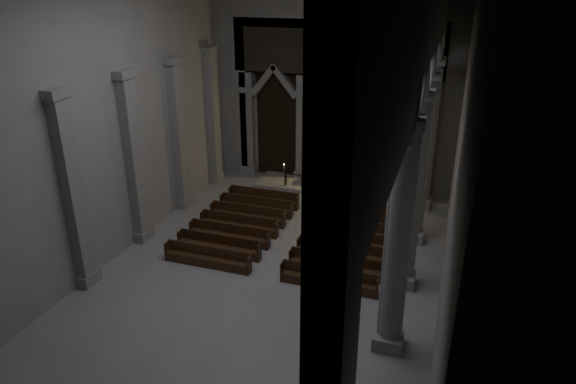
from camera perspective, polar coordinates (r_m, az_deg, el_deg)
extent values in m
plane|color=gray|center=(21.68, -2.70, -9.70)|extent=(24.00, 24.00, 0.00)
cube|color=gray|center=(30.29, 5.41, 12.03)|extent=(14.00, 0.10, 12.00)
cube|color=gray|center=(22.56, -19.97, 6.96)|extent=(0.10, 24.00, 12.00)
cube|color=gray|center=(17.91, 18.36, 3.22)|extent=(0.10, 24.00, 12.00)
cube|color=gray|center=(32.09, -4.48, 7.54)|extent=(0.80, 0.50, 6.40)
cube|color=gray|center=(33.00, -4.33, 2.60)|extent=(1.05, 0.70, 0.50)
cube|color=gray|center=(31.59, -4.61, 11.31)|extent=(1.00, 0.65, 0.35)
cube|color=gray|center=(30.91, 1.73, 7.00)|extent=(0.80, 0.50, 6.40)
cube|color=gray|center=(31.85, 1.67, 1.89)|extent=(1.05, 0.70, 0.50)
cube|color=gray|center=(30.39, 1.78, 10.90)|extent=(1.00, 0.65, 0.35)
cube|color=gray|center=(30.12, 8.34, 6.34)|extent=(0.80, 0.50, 6.40)
cube|color=gray|center=(31.08, 8.03, 1.12)|extent=(1.05, 0.70, 0.50)
cube|color=gray|center=(29.59, 8.58, 10.33)|extent=(1.00, 0.65, 0.35)
cube|color=gray|center=(29.74, 15.19, 5.56)|extent=(0.80, 0.50, 6.40)
cube|color=gray|center=(30.72, 14.63, 0.30)|extent=(1.05, 0.70, 0.50)
cube|color=gray|center=(29.20, 15.63, 9.58)|extent=(1.00, 0.65, 0.35)
cube|color=black|center=(31.70, -1.22, 7.97)|extent=(2.60, 0.15, 7.00)
cube|color=tan|center=(30.71, 5.17, 7.39)|extent=(2.60, 0.15, 7.00)
cube|color=black|center=(30.13, 11.88, 6.69)|extent=(2.60, 0.15, 7.00)
cube|color=black|center=(29.49, 5.32, 15.67)|extent=(12.00, 0.50, 3.00)
cube|color=gray|center=(32.09, -5.89, 9.89)|extent=(1.60, 0.50, 9.00)
cube|color=gray|center=(29.37, 17.01, 7.78)|extent=(1.60, 0.50, 9.00)
plane|color=#FFC672|center=(30.68, 5.16, 7.38)|extent=(1.50, 0.00, 1.50)
cube|color=brown|center=(30.60, 5.12, 7.34)|extent=(0.13, 0.08, 1.80)
cube|color=brown|center=(30.51, 5.14, 7.97)|extent=(1.10, 0.08, 0.13)
cube|color=tan|center=(30.56, 5.09, 7.22)|extent=(0.26, 0.10, 0.60)
sphere|color=tan|center=(30.45, 5.11, 7.94)|extent=(0.17, 0.17, 0.17)
cylinder|color=tan|center=(30.52, 4.63, 7.93)|extent=(0.45, 0.08, 0.08)
cylinder|color=tan|center=(30.40, 5.59, 7.84)|extent=(0.45, 0.08, 0.08)
cube|color=gray|center=(28.87, 14.48, -1.17)|extent=(1.00, 1.00, 0.50)
cylinder|color=gray|center=(27.60, 15.25, 5.96)|extent=(0.70, 0.70, 7.50)
cube|color=gray|center=(26.78, 16.12, 13.85)|extent=(0.95, 0.95, 0.35)
cube|color=gray|center=(25.25, 13.68, -4.70)|extent=(1.00, 1.00, 0.50)
cylinder|color=gray|center=(23.79, 14.51, 3.34)|extent=(0.70, 0.70, 7.50)
cube|color=gray|center=(22.83, 15.48, 12.47)|extent=(0.95, 0.95, 0.35)
cube|color=gray|center=(21.77, 12.60, -9.38)|extent=(1.00, 1.00, 0.50)
cylinder|color=gray|center=(20.05, 13.51, -0.27)|extent=(0.70, 0.70, 7.50)
cube|color=gray|center=(18.91, 14.59, 10.51)|extent=(0.95, 0.95, 0.35)
cube|color=gray|center=(18.49, 11.07, -15.78)|extent=(1.00, 1.00, 0.50)
cylinder|color=gray|center=(16.44, 12.06, -5.50)|extent=(0.70, 0.70, 7.50)
cube|color=gray|center=(15.03, 13.26, 7.53)|extent=(0.95, 0.95, 0.35)
cube|color=gray|center=(17.05, 15.09, 18.55)|extent=(0.55, 24.00, 2.80)
cube|color=gray|center=(29.27, 15.65, 8.09)|extent=(0.55, 1.20, 9.20)
cube|color=gray|center=(31.84, -7.95, 1.66)|extent=(0.60, 1.00, 0.50)
cube|color=gray|center=(30.69, -8.33, 8.20)|extent=(0.50, 0.80, 7.50)
cube|color=gray|center=(29.96, -8.76, 15.34)|extent=(0.60, 1.00, 0.35)
cube|color=gray|center=(28.60, -11.44, -1.11)|extent=(0.60, 1.00, 0.50)
cube|color=gray|center=(27.31, -12.05, 6.09)|extent=(0.50, 0.80, 7.50)
cube|color=gray|center=(26.49, -12.75, 14.08)|extent=(0.60, 1.00, 0.35)
cube|color=gray|center=(25.57, -15.79, -4.57)|extent=(0.60, 1.00, 0.50)
cube|color=gray|center=(24.13, -16.73, 3.37)|extent=(0.50, 0.80, 7.50)
cube|color=gray|center=(23.19, -17.83, 12.36)|extent=(0.60, 1.00, 0.35)
cube|color=gray|center=(22.85, -21.30, -8.85)|extent=(0.60, 1.00, 0.50)
cube|color=gray|center=(21.22, -22.74, -0.17)|extent=(0.50, 0.80, 7.50)
cube|color=gray|center=(20.15, -24.41, 9.95)|extent=(0.60, 1.00, 0.35)
cube|color=gray|center=(30.67, 4.39, 0.63)|extent=(8.50, 2.60, 0.15)
cube|color=silver|center=(30.78, 3.74, 1.86)|extent=(1.85, 0.72, 0.98)
cube|color=white|center=(30.60, 3.76, 2.75)|extent=(2.00, 0.80, 0.04)
cube|color=black|center=(29.67, 4.07, 1.56)|extent=(4.73, 0.05, 0.05)
cube|color=black|center=(30.45, -0.26, 1.34)|extent=(0.09, 0.09, 0.95)
cube|color=black|center=(29.39, 8.51, 0.25)|extent=(0.09, 0.09, 0.95)
cylinder|color=black|center=(30.32, 0.59, 1.18)|extent=(0.02, 0.02, 0.87)
cylinder|color=black|center=(30.19, 1.44, 1.08)|extent=(0.02, 0.02, 0.87)
cylinder|color=black|center=(30.07, 2.31, 0.97)|extent=(0.02, 0.02, 0.87)
cylinder|color=black|center=(29.95, 3.17, 0.86)|extent=(0.02, 0.02, 0.87)
cylinder|color=black|center=(29.84, 4.05, 0.75)|extent=(0.02, 0.02, 0.87)
cylinder|color=black|center=(29.74, 4.93, 0.64)|extent=(0.02, 0.02, 0.87)
cylinder|color=black|center=(29.64, 5.81, 0.53)|extent=(0.02, 0.02, 0.87)
cylinder|color=black|center=(29.55, 6.71, 0.42)|extent=(0.02, 0.02, 0.87)
cylinder|color=black|center=(29.47, 7.60, 0.31)|extent=(0.02, 0.02, 0.87)
cylinder|color=olive|center=(30.52, -0.44, 0.49)|extent=(0.26, 0.26, 0.05)
cylinder|color=olive|center=(30.29, -0.45, 1.57)|extent=(0.04, 0.04, 1.23)
cylinder|color=olive|center=(30.07, -0.45, 2.66)|extent=(0.13, 0.13, 0.02)
cylinder|color=beige|center=(30.04, -0.45, 2.86)|extent=(0.05, 0.05, 0.21)
sphere|color=#EEC453|center=(29.99, -0.45, 3.09)|extent=(0.05, 0.05, 0.05)
cylinder|color=olive|center=(28.97, 9.92, -1.15)|extent=(0.27, 0.27, 0.06)
cylinder|color=olive|center=(28.72, 10.01, 0.01)|extent=(0.04, 0.04, 1.27)
cylinder|color=olive|center=(28.48, 10.09, 1.18)|extent=(0.13, 0.13, 0.02)
cylinder|color=beige|center=(28.44, 10.11, 1.40)|extent=(0.05, 0.05, 0.22)
sphere|color=#EEC453|center=(28.39, 10.13, 1.65)|extent=(0.05, 0.05, 0.05)
cube|color=black|center=(28.22, -2.73, -1.07)|extent=(3.94, 0.38, 0.42)
cube|color=black|center=(28.20, -2.62, -0.11)|extent=(3.94, 0.07, 0.47)
cube|color=black|center=(28.86, -6.40, -0.18)|extent=(0.06, 0.42, 0.85)
cube|color=black|center=(27.54, 1.09, -1.20)|extent=(0.06, 0.42, 0.85)
cube|color=black|center=(26.90, 8.08, -2.55)|extent=(3.94, 0.38, 0.42)
cube|color=black|center=(26.88, 8.20, -1.53)|extent=(3.94, 0.07, 0.47)
cube|color=black|center=(27.18, 4.02, -1.60)|extent=(0.06, 0.42, 0.85)
cube|color=black|center=(26.59, 12.28, -2.68)|extent=(0.06, 0.42, 0.85)
cube|color=black|center=(27.27, -3.58, -1.99)|extent=(3.94, 0.38, 0.42)
cube|color=black|center=(27.23, -3.47, -0.99)|extent=(3.94, 0.07, 0.47)
cube|color=black|center=(27.92, -7.35, -1.04)|extent=(0.06, 0.42, 0.85)
cube|color=black|center=(26.56, 0.36, -2.15)|extent=(0.06, 0.42, 0.85)
cube|color=black|center=(25.90, 7.60, -3.57)|extent=(3.94, 0.38, 0.42)
cube|color=black|center=(25.86, 7.73, -2.52)|extent=(3.94, 0.07, 0.47)
cube|color=black|center=(26.19, 3.39, -2.57)|extent=(0.06, 0.42, 0.85)
cube|color=black|center=(25.57, 11.96, -3.73)|extent=(0.06, 0.42, 0.85)
cube|color=black|center=(26.33, -4.50, -2.97)|extent=(3.94, 0.38, 0.42)
cube|color=black|center=(26.28, -4.38, -1.94)|extent=(3.94, 0.07, 0.47)
cube|color=black|center=(27.01, -8.38, -1.97)|extent=(0.06, 0.42, 0.85)
cube|color=black|center=(25.59, -0.43, -3.17)|extent=(0.06, 0.42, 0.85)
cube|color=black|center=(24.91, 7.08, -4.68)|extent=(3.94, 0.38, 0.42)
cube|color=black|center=(24.86, 7.22, -3.59)|extent=(3.94, 0.07, 0.47)
cube|color=black|center=(25.21, 2.71, -3.63)|extent=(0.06, 0.42, 0.85)
cube|color=black|center=(24.57, 11.62, -4.86)|extent=(0.06, 0.42, 0.85)
cube|color=black|center=(25.40, -5.48, -4.03)|extent=(3.94, 0.38, 0.42)
cube|color=black|center=(25.35, -5.35, -2.95)|extent=(3.94, 0.07, 0.47)
cube|color=black|center=(26.11, -9.47, -2.95)|extent=(0.06, 0.42, 0.85)
cube|color=black|center=(24.64, -1.28, -4.26)|extent=(0.06, 0.42, 0.85)
cube|color=black|center=(23.93, 6.52, -5.88)|extent=(3.94, 0.38, 0.42)
cube|color=black|center=(23.87, 6.66, -4.74)|extent=(3.94, 0.07, 0.47)
cube|color=black|center=(24.24, 1.97, -4.76)|extent=(0.06, 0.42, 0.85)
cube|color=black|center=(23.58, 11.25, -6.09)|extent=(0.06, 0.42, 0.85)
cube|color=black|center=(24.49, -6.54, -5.16)|extent=(3.94, 0.38, 0.42)
cube|color=black|center=(24.43, -6.41, -4.05)|extent=(3.94, 0.07, 0.47)
cube|color=black|center=(25.22, -10.64, -4.01)|extent=(0.06, 0.42, 0.85)
cube|color=black|center=(23.70, -2.20, -5.45)|extent=(0.06, 0.42, 0.85)
cube|color=black|center=(22.96, 5.91, -7.18)|extent=(3.94, 0.38, 0.42)
cube|color=black|center=(22.90, 6.05, -6.00)|extent=(3.94, 0.07, 0.47)
cube|color=black|center=(23.29, 1.17, -5.99)|extent=(0.06, 0.42, 0.85)
cube|color=black|center=(22.59, 10.85, -7.42)|extent=(0.06, 0.42, 0.85)
cube|color=black|center=(23.61, -7.68, -6.37)|extent=(3.94, 0.38, 0.42)
cube|color=black|center=(23.53, -7.55, -5.22)|extent=(3.94, 0.07, 0.47)
cube|color=black|center=(24.36, -11.90, -5.14)|extent=(0.06, 0.42, 0.85)
cube|color=black|center=(22.79, -3.20, -6.73)|extent=(0.06, 0.42, 0.85)
cube|color=black|center=(22.01, 5.24, -8.59)|extent=(3.94, 0.38, 0.42)
cube|color=black|center=(21.93, 5.39, -7.36)|extent=(3.94, 0.07, 0.47)
cube|color=black|center=(22.35, 0.30, -7.32)|extent=(0.06, 0.42, 0.85)
cube|color=black|center=(21.63, 10.40, -8.87)|extent=(0.06, 0.42, 0.85)
cube|color=black|center=(22.74, -8.91, -7.68)|extent=(3.94, 0.38, 0.42)
cube|color=black|center=(22.65, -8.78, -6.49)|extent=(3.94, 0.07, 0.47)
cube|color=black|center=(23.52, -13.26, -6.34)|extent=(0.06, 0.42, 0.85)
cube|color=black|center=(21.89, -4.29, -8.11)|extent=(0.06, 0.42, 0.85)
cube|color=black|center=(21.08, 4.50, -10.12)|extent=(3.94, 0.38, 0.42)
cube|color=black|center=(20.99, 4.66, -8.85)|extent=(3.94, 0.07, 0.47)
cube|color=black|center=(21.43, -0.65, -8.76)|extent=(0.06, 0.42, 0.85)
cube|color=black|center=(20.68, 9.91, -10.46)|extent=(0.06, 0.42, 0.85)
imported|color=black|center=(26.68, 3.13, -1.67)|extent=(0.49, 0.40, 1.18)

